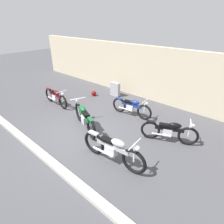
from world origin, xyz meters
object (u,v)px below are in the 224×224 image
Objects in this scene: motorcycle_green at (84,117)px; motorcycle_black at (169,131)px; motorcycle_blue at (132,107)px; stone_marker at (115,89)px; helmet at (94,93)px; motorcycle_silver at (113,149)px; motorcycle_maroon at (56,97)px.

motorcycle_green is 3.16m from motorcycle_black.
motorcycle_green reaches higher than motorcycle_blue.
motorcycle_black is at bearing -25.46° from stone_marker.
helmet is at bearing -138.24° from stone_marker.
motorcycle_black is (4.22, -2.01, 0.05)m from stone_marker.
helmet is at bearing 163.77° from motorcycle_blue.
motorcycle_silver is (1.40, -2.79, 0.06)m from motorcycle_blue.
helmet is 0.14× the size of motorcycle_blue.
helmet is 5.49m from motorcycle_silver.
helmet is at bearing 80.29° from motorcycle_maroon.
motorcycle_green is 2.23m from motorcycle_silver.
motorcycle_silver is (4.36, -3.31, 0.34)m from helmet.
motorcycle_blue is (2.09, -1.30, 0.05)m from stone_marker.
stone_marker is 0.35× the size of motorcycle_green.
motorcycle_green is (2.25, -2.59, 0.35)m from helmet.
stone_marker is 0.41× the size of motorcycle_black.
helmet is 0.12× the size of motorcycle_silver.
motorcycle_maroon is 0.93× the size of motorcycle_green.
motorcycle_black reaches higher than motorcycle_blue.
stone_marker is at bearing 130.48° from motorcycle_black.
motorcycle_blue is (2.97, -0.52, 0.28)m from helmet.
stone_marker is at bearing 125.06° from motorcycle_silver.
motorcycle_blue is (3.44, 1.56, -0.00)m from motorcycle_maroon.
motorcycle_silver is (3.48, -4.09, 0.11)m from stone_marker.
motorcycle_blue is at bearing 137.66° from motorcycle_black.
motorcycle_silver is (2.11, -0.72, -0.01)m from motorcycle_green.
motorcycle_green is (1.37, -3.38, 0.11)m from stone_marker.
motorcycle_blue is 2.24m from motorcycle_black.
motorcycle_maroon is (-0.48, -2.07, 0.29)m from helmet.
motorcycle_green reaches higher than helmet.
helmet is at bearing 142.47° from motorcycle_black.
motorcycle_maroon is at bearing 11.31° from motorcycle_green.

